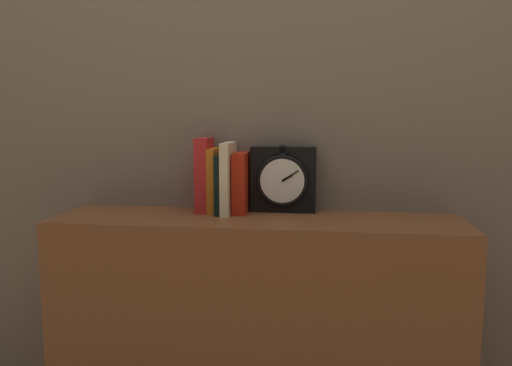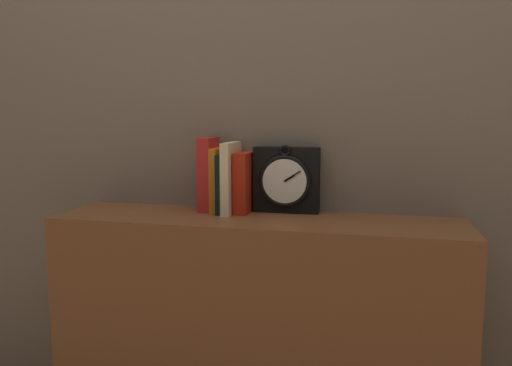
{
  "view_description": "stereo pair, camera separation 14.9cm",
  "coord_description": "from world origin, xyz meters",
  "px_view_note": "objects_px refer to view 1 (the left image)",
  "views": [
    {
      "loc": [
        0.2,
        -1.46,
        1.11
      ],
      "look_at": [
        0.0,
        0.0,
        0.91
      ],
      "focal_mm": 35.0,
      "sensor_mm": 36.0,
      "label": 1
    },
    {
      "loc": [
        0.35,
        -1.43,
        1.11
      ],
      "look_at": [
        0.0,
        0.0,
        0.91
      ],
      "focal_mm": 35.0,
      "sensor_mm": 36.0,
      "label": 2
    }
  ],
  "objects_px": {
    "clock": "(283,180)",
    "book_slot4_red": "(241,183)",
    "book_slot1_orange": "(214,180)",
    "book_slot3_cream": "(228,178)",
    "book_slot0_red": "(204,175)",
    "book_slot2_black": "(221,183)"
  },
  "relations": [
    {
      "from": "book_slot1_orange",
      "to": "book_slot3_cream",
      "type": "height_order",
      "value": "book_slot3_cream"
    },
    {
      "from": "book_slot0_red",
      "to": "book_slot2_black",
      "type": "bearing_deg",
      "value": -13.85
    },
    {
      "from": "book_slot1_orange",
      "to": "book_slot3_cream",
      "type": "distance_m",
      "value": 0.06
    },
    {
      "from": "book_slot1_orange",
      "to": "book_slot2_black",
      "type": "xyz_separation_m",
      "value": [
        0.03,
        -0.01,
        -0.01
      ]
    },
    {
      "from": "clock",
      "to": "book_slot1_orange",
      "type": "height_order",
      "value": "clock"
    },
    {
      "from": "book_slot2_black",
      "to": "clock",
      "type": "bearing_deg",
      "value": 11.27
    },
    {
      "from": "book_slot0_red",
      "to": "book_slot1_orange",
      "type": "bearing_deg",
      "value": -3.23
    },
    {
      "from": "clock",
      "to": "book_slot4_red",
      "type": "distance_m",
      "value": 0.13
    },
    {
      "from": "book_slot2_black",
      "to": "book_slot3_cream",
      "type": "relative_size",
      "value": 0.84
    },
    {
      "from": "clock",
      "to": "book_slot0_red",
      "type": "height_order",
      "value": "book_slot0_red"
    },
    {
      "from": "book_slot2_black",
      "to": "book_slot1_orange",
      "type": "bearing_deg",
      "value": 154.36
    },
    {
      "from": "book_slot1_orange",
      "to": "book_slot3_cream",
      "type": "xyz_separation_m",
      "value": [
        0.05,
        -0.02,
        0.01
      ]
    },
    {
      "from": "book_slot3_cream",
      "to": "book_slot2_black",
      "type": "bearing_deg",
      "value": 164.23
    },
    {
      "from": "clock",
      "to": "book_slot4_red",
      "type": "height_order",
      "value": "clock"
    },
    {
      "from": "book_slot2_black",
      "to": "book_slot4_red",
      "type": "height_order",
      "value": "book_slot4_red"
    },
    {
      "from": "book_slot2_black",
      "to": "book_slot3_cream",
      "type": "height_order",
      "value": "book_slot3_cream"
    },
    {
      "from": "book_slot1_orange",
      "to": "book_slot2_black",
      "type": "relative_size",
      "value": 1.09
    },
    {
      "from": "book_slot1_orange",
      "to": "book_slot4_red",
      "type": "xyz_separation_m",
      "value": [
        0.09,
        -0.0,
        -0.01
      ]
    },
    {
      "from": "book_slot0_red",
      "to": "book_slot2_black",
      "type": "height_order",
      "value": "book_slot0_red"
    },
    {
      "from": "book_slot0_red",
      "to": "book_slot1_orange",
      "type": "relative_size",
      "value": 1.16
    },
    {
      "from": "clock",
      "to": "book_slot1_orange",
      "type": "bearing_deg",
      "value": -173.24
    },
    {
      "from": "clock",
      "to": "book_slot3_cream",
      "type": "relative_size",
      "value": 0.97
    }
  ]
}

